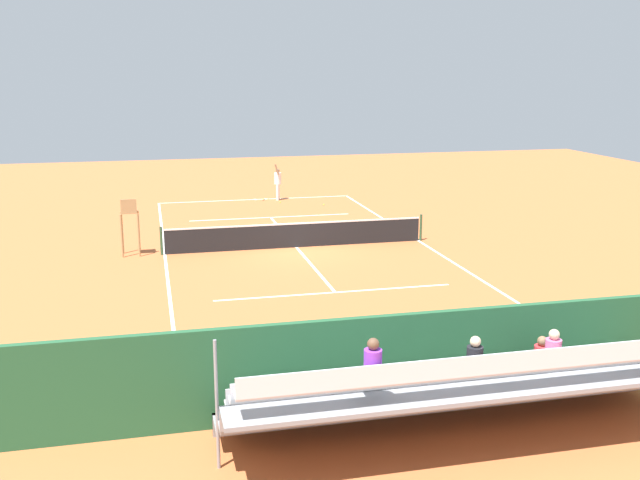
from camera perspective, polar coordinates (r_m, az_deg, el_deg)
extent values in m
plane|color=#BC6033|center=(28.38, -1.85, -0.57)|extent=(60.00, 60.00, 0.00)
cube|color=white|center=(39.01, -5.06, 3.16)|extent=(10.00, 0.10, 0.01)
cube|color=white|center=(18.21, 5.10, -8.57)|extent=(10.00, 0.10, 0.01)
cube|color=white|center=(29.74, 7.63, -0.04)|extent=(0.10, 22.00, 0.01)
cube|color=white|center=(27.86, -11.98, -1.11)|extent=(0.10, 22.00, 0.01)
cube|color=white|center=(34.20, -3.86, 1.77)|extent=(7.50, 0.10, 0.01)
cube|color=white|center=(22.69, 1.19, -4.09)|extent=(7.50, 0.10, 0.01)
cube|color=white|center=(28.38, -1.85, -0.57)|extent=(0.10, 12.10, 0.01)
cube|color=white|center=(39.01, -5.06, 3.16)|extent=(0.10, 0.30, 0.01)
cube|color=black|center=(28.28, -1.86, 0.32)|extent=(10.00, 0.02, 0.91)
cube|color=white|center=(28.18, -1.86, 1.28)|extent=(10.00, 0.04, 0.06)
cylinder|color=#2D5133|center=(29.66, 7.85, 0.97)|extent=(0.10, 0.10, 1.07)
cylinder|color=#2D5133|center=(27.74, -12.24, -0.06)|extent=(0.10, 0.10, 1.07)
cube|color=#235633|center=(15.23, 8.75, -9.09)|extent=(18.00, 0.16, 2.00)
cube|color=gray|center=(15.25, 9.15, -12.26)|extent=(9.00, 0.10, 0.45)
cube|color=gray|center=(14.88, 9.69, -12.17)|extent=(9.00, 0.80, 0.08)
cube|color=gray|center=(15.27, 9.10, -12.22)|extent=(9.00, 0.04, 0.45)
cube|color=silver|center=(14.62, 9.91, -10.84)|extent=(8.60, 0.36, 0.04)
cube|color=silver|center=(14.39, 10.22, -10.38)|extent=(8.60, 0.03, 0.36)
cube|color=gray|center=(14.03, 11.05, -11.82)|extent=(9.00, 0.80, 0.08)
cube|color=gray|center=(14.42, 10.39, -11.89)|extent=(9.00, 0.04, 0.45)
cube|color=silver|center=(13.78, 11.30, -10.40)|extent=(8.60, 0.36, 0.04)
cube|color=silver|center=(13.55, 11.65, -9.91)|extent=(8.60, 0.03, 0.36)
cube|color=gray|center=(13.19, 12.58, -11.43)|extent=(9.00, 0.80, 0.08)
cube|color=gray|center=(13.58, 11.83, -11.51)|extent=(9.00, 0.04, 0.45)
cube|color=silver|center=(12.94, 12.86, -9.91)|extent=(8.60, 0.36, 0.04)
cube|color=silver|center=(12.72, 13.27, -9.38)|extent=(8.60, 0.03, 0.36)
cylinder|color=gray|center=(12.84, -8.02, -12.61)|extent=(0.06, 0.06, 2.35)
cube|color=#2D2D33|center=(12.37, 3.94, -10.51)|extent=(0.32, 0.40, 0.12)
cylinder|color=purple|center=(12.15, 4.13, -9.49)|extent=(0.30, 0.30, 0.45)
sphere|color=brown|center=(12.03, 4.16, -8.06)|extent=(0.20, 0.20, 0.20)
cube|color=#2D2D33|center=(13.97, 11.67, -9.90)|extent=(0.32, 0.40, 0.12)
cylinder|color=black|center=(13.76, 11.93, -8.99)|extent=(0.30, 0.30, 0.45)
sphere|color=beige|center=(13.64, 12.00, -7.73)|extent=(0.20, 0.20, 0.20)
cube|color=#2D2D33|center=(15.59, 16.54, -9.48)|extent=(0.32, 0.40, 0.12)
cylinder|color=red|center=(15.39, 16.83, -8.66)|extent=(0.30, 0.30, 0.45)
sphere|color=#8C6647|center=(15.28, 16.91, -7.53)|extent=(0.20, 0.20, 0.20)
cube|color=#2D2D33|center=(14.67, 17.35, -9.10)|extent=(0.32, 0.40, 0.12)
cylinder|color=pink|center=(14.48, 17.67, -8.22)|extent=(0.30, 0.30, 0.45)
sphere|color=beige|center=(14.36, 17.76, -7.01)|extent=(0.20, 0.20, 0.20)
cylinder|color=#A88456|center=(28.21, -13.91, 0.63)|extent=(0.07, 0.07, 1.60)
cylinder|color=#A88456|center=(28.23, -15.13, 0.56)|extent=(0.07, 0.07, 1.60)
cylinder|color=#A88456|center=(27.63, -13.92, 0.36)|extent=(0.07, 0.07, 1.60)
cylinder|color=#A88456|center=(27.65, -15.16, 0.30)|extent=(0.07, 0.07, 1.60)
cube|color=#A88456|center=(27.76, -14.63, 2.14)|extent=(0.56, 0.56, 0.06)
cube|color=#A88456|center=(27.48, -14.67, 2.60)|extent=(0.56, 0.06, 0.48)
cube|color=#A88456|center=(27.73, -14.11, 2.47)|extent=(0.04, 0.48, 0.04)
cube|color=#A88456|center=(27.75, -15.18, 2.41)|extent=(0.04, 0.48, 0.04)
cube|color=#9E754C|center=(16.79, 13.25, -9.16)|extent=(1.80, 0.40, 0.05)
cylinder|color=#9E754C|center=(17.21, 15.48, -9.55)|extent=(0.06, 0.06, 0.45)
cylinder|color=#9E754C|center=(16.58, 10.85, -10.19)|extent=(0.06, 0.06, 0.45)
cube|color=#9E754C|center=(16.54, 13.58, -8.42)|extent=(1.80, 0.04, 0.36)
cube|color=black|center=(16.07, 7.86, -11.02)|extent=(0.90, 0.36, 0.36)
cylinder|color=white|center=(38.81, -3.26, 3.77)|extent=(0.14, 0.14, 0.85)
cylinder|color=white|center=(38.59, -3.33, 3.72)|extent=(0.14, 0.14, 0.85)
cylinder|color=white|center=(38.59, -3.31, 4.81)|extent=(0.46, 0.46, 0.60)
sphere|color=#8C6647|center=(38.53, -3.32, 5.41)|extent=(0.22, 0.22, 0.22)
cylinder|color=#8C6647|center=(38.31, -3.38, 5.50)|extent=(0.26, 0.17, 0.55)
cylinder|color=#8C6647|center=(38.80, -3.25, 4.90)|extent=(0.12, 0.12, 0.50)
cylinder|color=black|center=(38.76, -4.40, 3.13)|extent=(0.17, 0.25, 0.03)
torus|color=#D8CC4C|center=(39.01, -4.24, 3.20)|extent=(0.42, 0.42, 0.02)
cylinder|color=white|center=(39.01, -4.24, 3.20)|extent=(0.25, 0.25, 0.00)
sphere|color=#CCDB33|center=(37.19, 0.30, 2.77)|extent=(0.07, 0.07, 0.07)
sphere|color=#CCDB33|center=(37.91, -3.12, 2.95)|extent=(0.07, 0.07, 0.07)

